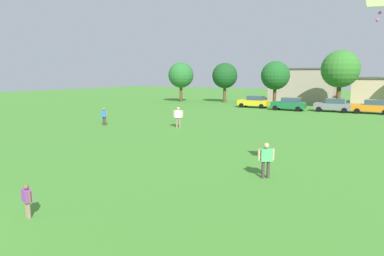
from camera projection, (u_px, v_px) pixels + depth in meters
ground_plane at (254, 120)px, 33.98m from camera, size 160.00×160.00×0.00m
child_kite_flyer at (27, 198)px, 10.47m from camera, size 0.52×0.28×1.12m
adult_bystander at (266, 157)px, 14.52m from camera, size 0.64×0.55×1.60m
bystander_near_trees at (104, 115)px, 29.95m from camera, size 0.77×0.30×1.62m
bystander_midfield at (178, 115)px, 28.72m from camera, size 0.78×0.56×1.81m
parked_car_yellow_0 at (254, 102)px, 46.68m from camera, size 4.30×2.02×1.68m
parked_car_green_1 at (289, 104)px, 43.00m from camera, size 4.30×2.02×1.68m
parked_car_gray_2 at (333, 105)px, 41.23m from camera, size 4.30×2.02×1.68m
parked_car_orange_3 at (372, 107)px, 39.24m from camera, size 4.30×2.02×1.68m
tree_far_left at (181, 75)px, 56.48m from camera, size 4.34×4.34×6.76m
tree_left at (225, 76)px, 55.33m from camera, size 4.26×4.26×6.64m
tree_center at (275, 76)px, 49.34m from camera, size 4.28×4.28×6.67m
tree_right at (340, 69)px, 45.14m from camera, size 5.11×5.11×7.96m
house_left at (303, 85)px, 56.38m from camera, size 10.70×6.45×5.73m
house_right at (383, 91)px, 50.58m from camera, size 8.65×9.13×4.29m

